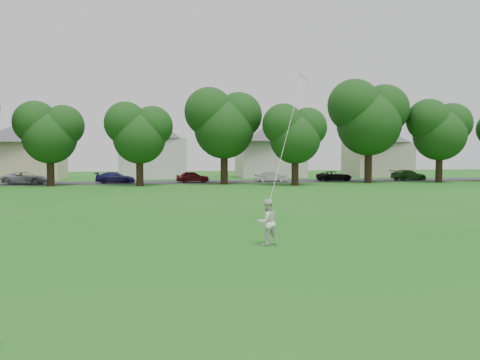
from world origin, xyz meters
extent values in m
plane|color=#145513|center=(0.00, 0.00, 0.00)|extent=(160.00, 160.00, 0.00)
cube|color=#2D2D30|center=(0.00, 42.00, 0.01)|extent=(90.00, 7.00, 0.01)
imported|color=silver|center=(3.70, 4.03, 0.77)|extent=(0.90, 0.79, 1.54)
plane|color=white|center=(6.24, 8.14, 6.41)|extent=(0.75, 0.93, 0.67)
cylinder|color=white|center=(4.97, 6.09, 3.76)|extent=(0.01, 0.01, 7.17)
cylinder|color=black|center=(-9.91, 37.45, 1.61)|extent=(0.72, 0.72, 3.23)
cylinder|color=black|center=(-1.30, 35.86, 1.60)|extent=(0.71, 0.71, 3.19)
cylinder|color=black|center=(7.29, 37.20, 1.95)|extent=(0.77, 0.77, 3.90)
cylinder|color=black|center=(14.01, 34.05, 1.58)|extent=(0.71, 0.71, 3.17)
cylinder|color=black|center=(23.32, 37.02, 2.19)|extent=(0.82, 0.82, 4.39)
cylinder|color=black|center=(31.37, 36.11, 1.79)|extent=(0.75, 0.75, 3.59)
imported|color=#979AA4|center=(-13.13, 41.00, 0.64)|extent=(4.75, 2.60, 1.26)
imported|color=#191748|center=(-4.02, 41.00, 0.62)|extent=(4.28, 2.00, 1.21)
imported|color=#5B1215|center=(4.33, 41.00, 0.63)|extent=(3.75, 1.69, 1.25)
imported|color=#AFAFAF|center=(13.31, 41.00, 0.62)|extent=(3.72, 1.31, 1.22)
imported|color=black|center=(21.01, 41.00, 0.59)|extent=(4.37, 2.40, 1.16)
imported|color=#1B4818|center=(30.55, 41.00, 0.64)|extent=(4.38, 1.92, 1.25)
cube|color=beige|center=(-16.00, 52.00, 2.31)|extent=(9.38, 6.75, 4.63)
pyramid|color=#464448|center=(-16.00, 52.00, 7.17)|extent=(13.53, 13.53, 2.54)
cube|color=silver|center=(0.00, 52.00, 2.61)|extent=(8.47, 6.68, 5.22)
pyramid|color=#464448|center=(0.00, 52.00, 8.09)|extent=(12.22, 12.22, 2.87)
cube|color=beige|center=(16.00, 52.00, 2.45)|extent=(8.82, 6.56, 4.89)
pyramid|color=#464448|center=(16.00, 52.00, 7.58)|extent=(12.73, 12.73, 2.69)
cube|color=#B4AB95|center=(32.00, 52.00, 2.43)|extent=(8.37, 6.57, 4.86)
pyramid|color=#464448|center=(32.00, 52.00, 7.53)|extent=(12.08, 12.08, 2.67)
camera|label=1|loc=(-0.02, -11.02, 2.99)|focal=35.00mm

